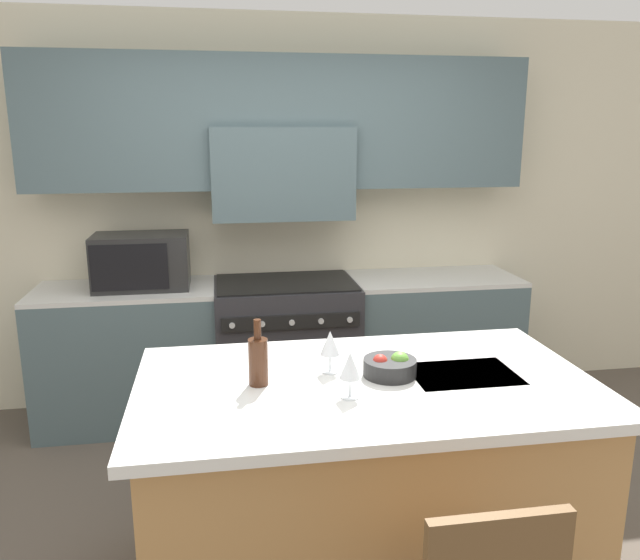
% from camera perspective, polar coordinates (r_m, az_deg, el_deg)
% --- Properties ---
extents(back_cabinetry, '(10.00, 0.46, 2.70)m').
position_cam_1_polar(back_cabinetry, '(4.38, -3.71, 8.99)').
color(back_cabinetry, beige).
rests_on(back_cabinetry, ground_plane).
extents(back_counter, '(3.27, 0.62, 0.93)m').
position_cam_1_polar(back_counter, '(4.36, -3.15, -6.12)').
color(back_counter, '#4C6066').
rests_on(back_counter, ground_plane).
extents(range_stove, '(0.95, 0.70, 0.94)m').
position_cam_1_polar(range_stove, '(4.34, -3.12, -6.16)').
color(range_stove, '#2D2D33').
rests_on(range_stove, ground_plane).
extents(microwave, '(0.60, 0.37, 0.35)m').
position_cam_1_polar(microwave, '(4.20, -16.01, 1.66)').
color(microwave, black).
rests_on(microwave, back_counter).
extents(kitchen_island, '(1.86, 1.08, 0.94)m').
position_cam_1_polar(kitchen_island, '(2.80, 4.05, -17.90)').
color(kitchen_island, '#B7844C').
rests_on(kitchen_island, ground_plane).
extents(wine_bottle, '(0.08, 0.08, 0.27)m').
position_cam_1_polar(wine_bottle, '(2.51, -5.67, -7.31)').
color(wine_bottle, '#422314').
rests_on(wine_bottle, kitchen_island).
extents(wine_glass_near, '(0.08, 0.08, 0.18)m').
position_cam_1_polar(wine_glass_near, '(2.37, 2.78, -7.94)').
color(wine_glass_near, white).
rests_on(wine_glass_near, kitchen_island).
extents(wine_glass_far, '(0.08, 0.08, 0.18)m').
position_cam_1_polar(wine_glass_far, '(2.61, 0.94, -5.92)').
color(wine_glass_far, white).
rests_on(wine_glass_far, kitchen_island).
extents(fruit_bowl, '(0.22, 0.22, 0.10)m').
position_cam_1_polar(fruit_bowl, '(2.62, 6.45, -7.85)').
color(fruit_bowl, black).
rests_on(fruit_bowl, kitchen_island).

